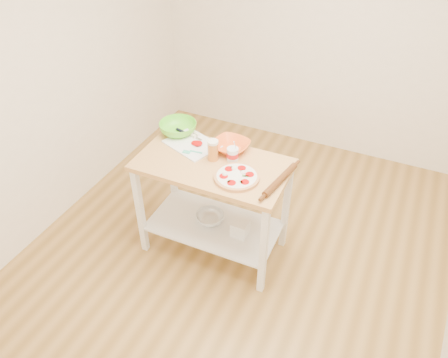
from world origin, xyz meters
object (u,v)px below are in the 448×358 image
Objects in this scene: green_bowl at (178,128)px; shelf_bin at (240,228)px; prep_island at (213,189)px; spatula at (192,152)px; yogurt_tub at (233,154)px; shelf_glass_bowl at (210,218)px; rolling_pin at (280,180)px; pizza at (237,177)px; knife at (185,133)px; orange_bowl at (231,146)px; beer_pint at (213,150)px; cutting_board at (192,144)px.

green_bowl is 2.36× the size of shelf_bin.
prep_island is 7.77× the size of spatula.
yogurt_tub reaches higher than spatula.
prep_island reaches higher than shelf_glass_bowl.
green_bowl reaches higher than rolling_pin.
shelf_bin is at bearing -2.10° from prep_island.
green_bowl is (-0.68, 0.35, 0.03)m from pizza.
prep_island is 0.53m from knife.
spatula is 0.63× the size of shelf_glass_bowl.
spatula reaches higher than prep_island.
spatula is at bearing -41.86° from green_bowl.
orange_bowl is (-0.19, 0.31, 0.02)m from pizza.
prep_island is at bearing -30.21° from green_bowl.
prep_island is 4.12× the size of orange_bowl.
yogurt_tub is at bearing 140.21° from shelf_bin.
beer_pint is (0.18, 0.00, 0.07)m from spatula.
beer_pint is 0.40× the size of rolling_pin.
pizza is 2.54× the size of shelf_bin.
beer_pint is at bearing 168.85° from shelf_bin.
orange_bowl is at bearing 121.13° from pizza.
prep_island is 0.34m from spatula.
rolling_pin is 0.86m from shelf_glass_bowl.
spatula is 0.56× the size of knife.
spatula is 0.78× the size of yogurt_tub.
green_bowl is (-0.06, -0.00, 0.03)m from knife.
spatula is 0.53× the size of orange_bowl.
cutting_board is 0.66m from shelf_glass_bowl.
beer_pint is at bearing -4.81° from spatula.
prep_island is 3.79× the size of green_bowl.
orange_bowl reaches higher than cutting_board.
knife is at bearing 149.09° from beer_pint.
shelf_bin is at bearing -11.15° from beer_pint.
knife is 2.07× the size of shelf_bin.
yogurt_tub is (0.12, 0.09, 0.31)m from prep_island.
orange_bowl is 0.53m from rolling_pin.
orange_bowl is at bearing 130.99° from shelf_bin.
pizza is 0.46m from spatula.
orange_bowl is (0.31, 0.06, 0.03)m from cutting_board.
cutting_board is 0.39m from yogurt_tub.
shelf_glass_bowl is 0.29m from shelf_bin.
shelf_bin is at bearing -39.79° from yogurt_tub.
prep_island is 0.34m from yogurt_tub.
knife is at bearing 163.54° from rolling_pin.
prep_island is 3.53× the size of pizza.
rolling_pin is at bearing -0.59° from shelf_bin.
rolling_pin reaches higher than prep_island.
knife reaches higher than prep_island.
knife reaches higher than spatula.
yogurt_tub reaches higher than shelf_bin.
beer_pint reaches higher than prep_island.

